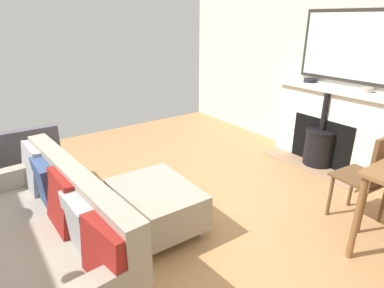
% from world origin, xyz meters
% --- Properties ---
extents(ground_plane, '(5.62, 5.27, 0.01)m').
position_xyz_m(ground_plane, '(0.00, 0.00, -0.00)').
color(ground_plane, '#A87A4C').
extents(wall_left, '(0.12, 5.27, 2.79)m').
position_xyz_m(wall_left, '(-2.81, 0.00, 1.40)').
color(wall_left, beige).
rests_on(wall_left, ground).
extents(fireplace, '(0.56, 1.48, 1.00)m').
position_xyz_m(fireplace, '(-2.59, 0.27, 0.45)').
color(fireplace, '#9E7A5B').
rests_on(fireplace, ground).
extents(mirror_over_mantel, '(0.04, 1.15, 0.81)m').
position_xyz_m(mirror_over_mantel, '(-2.72, 0.27, 1.47)').
color(mirror_over_mantel, '#2D2823').
extents(mantel_bowl_near, '(0.16, 0.16, 0.04)m').
position_xyz_m(mantel_bowl_near, '(-2.63, -0.09, 1.03)').
color(mantel_bowl_near, black).
rests_on(mantel_bowl_near, fireplace).
extents(mantel_bowl_far, '(0.13, 0.13, 0.05)m').
position_xyz_m(mantel_bowl_far, '(-2.63, 0.64, 1.03)').
color(mantel_bowl_far, '#9E9384').
rests_on(mantel_bowl_far, fireplace).
extents(sofa, '(1.01, 1.79, 0.83)m').
position_xyz_m(sofa, '(0.83, 0.33, 0.36)').
color(sofa, '#B2B2B7').
rests_on(sofa, ground).
extents(ottoman, '(0.65, 0.83, 0.40)m').
position_xyz_m(ottoman, '(-0.15, 0.21, 0.25)').
color(ottoman, '#B2B2B7').
rests_on(ottoman, ground).
extents(armchair_accent, '(0.69, 0.60, 0.79)m').
position_xyz_m(armchair_accent, '(0.64, -1.04, 0.44)').
color(armchair_accent, brown).
rests_on(armchair_accent, ground).
extents(dining_chair_near_fireplace, '(0.44, 0.44, 0.88)m').
position_xyz_m(dining_chair_near_fireplace, '(-1.71, 1.26, 0.52)').
color(dining_chair_near_fireplace, brown).
rests_on(dining_chair_near_fireplace, ground).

